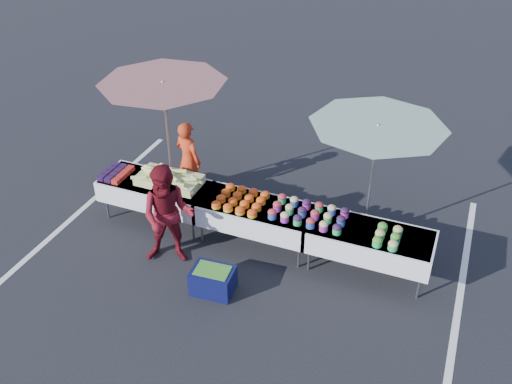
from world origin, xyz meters
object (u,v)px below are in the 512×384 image
at_px(table_right, 369,241).
at_px(storage_bin, 213,280).
at_px(vendor, 188,160).
at_px(umbrella_right, 377,135).
at_px(table_center, 256,214).
at_px(customer, 168,216).
at_px(table_left, 156,190).
at_px(umbrella_left, 164,92).

bearing_deg(table_right, storage_bin, -147.50).
xyz_separation_m(vendor, storage_bin, (1.47, -2.12, -0.53)).
xyz_separation_m(vendor, umbrella_right, (3.22, -0.07, 1.17)).
relative_size(table_center, storage_bin, 2.93).
height_order(vendor, storage_bin, vendor).
xyz_separation_m(customer, storage_bin, (0.90, -0.41, -0.63)).
bearing_deg(table_right, vendor, 165.77).
height_order(vendor, umbrella_right, umbrella_right).
relative_size(table_center, vendor, 1.27).
height_order(table_right, storage_bin, table_right).
xyz_separation_m(table_center, storage_bin, (-0.17, -1.25, -0.38)).
bearing_deg(vendor, table_center, 169.31).
bearing_deg(customer, table_center, 19.88).
bearing_deg(customer, table_right, -2.03).
height_order(table_left, storage_bin, table_left).
bearing_deg(table_center, table_left, 180.00).
xyz_separation_m(table_center, table_right, (1.80, 0.00, 0.00)).
xyz_separation_m(table_left, table_center, (1.80, 0.00, 0.00)).
bearing_deg(table_left, umbrella_right, 13.29).
height_order(table_left, table_right, same).
bearing_deg(storage_bin, table_center, 78.14).
xyz_separation_m(table_right, storage_bin, (-1.97, -1.25, -0.38)).
bearing_deg(table_left, table_right, 0.00).
relative_size(umbrella_left, umbrella_right, 1.14).
bearing_deg(umbrella_left, table_center, -22.15).
xyz_separation_m(umbrella_left, umbrella_right, (3.55, -0.00, -0.09)).
distance_m(table_left, umbrella_right, 3.72).
xyz_separation_m(table_right, umbrella_left, (-3.77, 0.80, 1.41)).
bearing_deg(vendor, table_left, 96.68).
relative_size(customer, umbrella_right, 0.72).
bearing_deg(table_center, customer, -141.65).
height_order(vendor, customer, customer).
distance_m(table_center, storage_bin, 1.32).
relative_size(table_left, customer, 1.12).
distance_m(vendor, umbrella_right, 3.43).
height_order(table_left, table_center, same).
bearing_deg(umbrella_left, storage_bin, -48.79).
relative_size(table_left, storage_bin, 2.93).
distance_m(umbrella_left, storage_bin, 3.26).
relative_size(table_center, table_right, 1.00).
distance_m(table_right, umbrella_right, 1.55).
distance_m(table_right, umbrella_left, 4.10).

